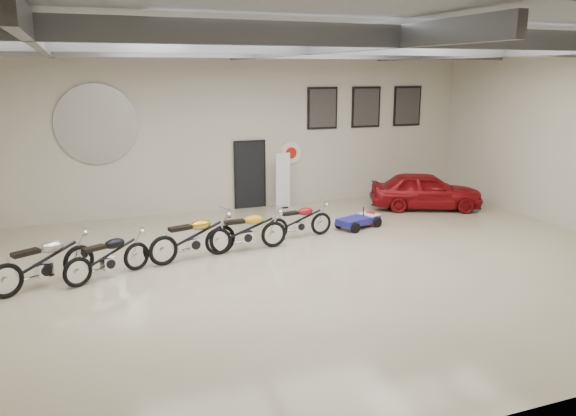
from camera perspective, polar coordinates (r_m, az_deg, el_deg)
name	(u,v)px	position (r m, az deg, el deg)	size (l,w,h in m)	color
floor	(307,268)	(12.57, 1.95, -6.09)	(16.00, 12.00, 0.01)	#B5AD8A
ceiling	(309,34)	(11.86, 2.15, 17.29)	(16.00, 12.00, 0.01)	gray
back_wall	(233,130)	(17.61, -5.60, 7.90)	(16.00, 0.02, 5.00)	beige
ceiling_beams	(309,46)	(11.84, 2.14, 16.08)	(15.80, 11.80, 0.32)	slate
door	(250,175)	(17.90, -3.90, 3.34)	(0.92, 0.08, 2.10)	black
logo_plaque	(97,124)	(16.93, -18.88, 8.04)	(2.30, 0.06, 1.16)	silver
poster_left	(322,108)	(18.53, 3.51, 10.09)	(1.05, 0.08, 1.35)	black
poster_mid	(366,107)	(19.24, 7.93, 10.12)	(1.05, 0.08, 1.35)	black
poster_right	(407,106)	(20.06, 12.01, 10.09)	(1.05, 0.08, 1.35)	black
oil_sign	(291,153)	(18.24, 0.29, 5.64)	(0.72, 0.10, 0.72)	white
banner_stand	(283,180)	(17.80, -0.54, 2.84)	(0.49, 0.20, 1.81)	white
motorcycle_silver	(43,261)	(12.33, -23.63, -4.92)	(2.16, 0.67, 1.12)	silver
motorcycle_black	(108,255)	(12.39, -17.85, -4.59)	(1.95, 0.60, 1.01)	silver
motorcycle_gold	(193,236)	(13.15, -9.58, -2.83)	(2.15, 0.67, 1.12)	silver
motorcycle_yellow	(246,230)	(13.61, -4.24, -2.22)	(2.04, 0.63, 1.06)	silver
motorcycle_red	(300,220)	(14.66, 1.19, -1.22)	(1.86, 0.58, 0.97)	silver
go_kart	(362,217)	(15.86, 7.50, -0.91)	(1.59, 0.72, 0.58)	navy
vintage_car	(426,191)	(18.30, 13.82, 1.74)	(3.46, 1.40, 1.18)	maroon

